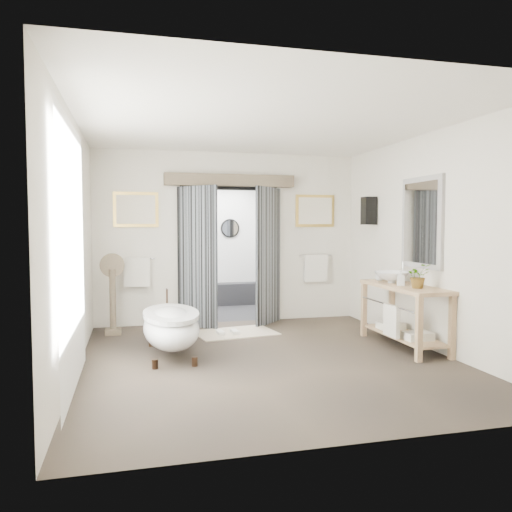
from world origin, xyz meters
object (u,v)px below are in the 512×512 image
rug (235,333)px  basin (392,277)px  vanity (403,310)px  clawfoot_tub (171,326)px

rug → basin: bearing=-29.4°
vanity → basin: (-0.02, 0.27, 0.43)m
vanity → rug: vanity is taller
clawfoot_tub → rug: size_ratio=1.31×
clawfoot_tub → basin: size_ratio=3.29×
clawfoot_tub → vanity: size_ratio=0.98×
vanity → clawfoot_tub: bearing=174.3°
rug → basin: basin is taller
rug → vanity: bearing=-34.6°
vanity → basin: 0.51m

